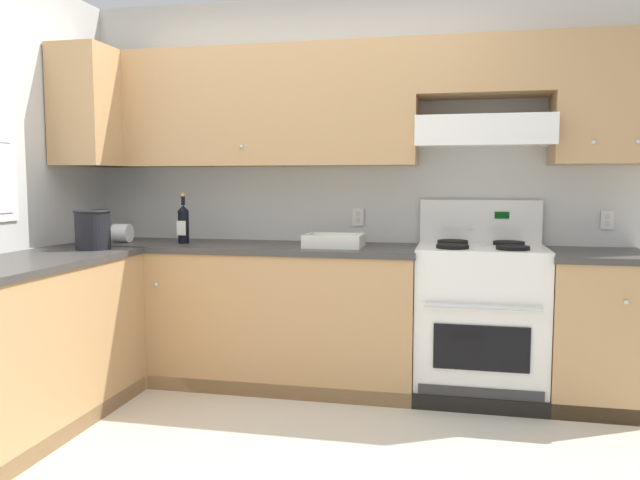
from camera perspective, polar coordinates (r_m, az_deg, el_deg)
ground_plane at (r=3.07m, az=-7.63°, el=-20.06°), size 7.04×7.04×0.00m
wall_back at (r=4.18m, az=4.50°, el=7.56°), size 4.68×0.57×2.55m
counter_back_run at (r=4.05m, az=-1.34°, el=-6.99°), size 3.60×0.65×0.91m
stove at (r=3.96m, az=14.36°, el=-7.06°), size 0.76×0.62×1.20m
wine_bottle at (r=4.22m, az=-12.36°, el=1.53°), size 0.07×0.07×0.33m
bowl at (r=3.90m, az=1.30°, el=-0.25°), size 0.36×0.28×0.08m
bucket at (r=3.99m, az=-20.04°, el=0.96°), size 0.22×0.22×0.24m
paper_towel_roll at (r=4.41m, az=-17.62°, el=0.61°), size 0.12×0.12×0.12m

